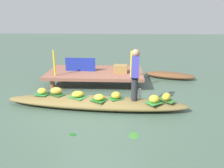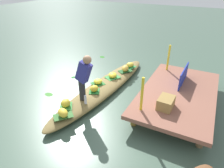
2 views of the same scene
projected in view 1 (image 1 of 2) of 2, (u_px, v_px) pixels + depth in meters
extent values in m
plane|color=#435C4B|center=(95.00, 107.00, 5.80)|extent=(40.00, 40.00, 0.00)
cube|color=#8B5645|center=(95.00, 73.00, 7.67)|extent=(3.20, 1.80, 0.10)
cylinder|color=brown|center=(52.00, 84.00, 7.11)|extent=(0.14, 0.14, 0.32)
cylinder|color=olive|center=(133.00, 86.00, 6.99)|extent=(0.14, 0.14, 0.32)
cylinder|color=#716A4E|center=(64.00, 73.00, 8.48)|extent=(0.14, 0.14, 0.32)
cylinder|color=brown|center=(132.00, 73.00, 8.36)|extent=(0.14, 0.14, 0.32)
ellipsoid|color=olive|center=(95.00, 103.00, 5.76)|extent=(4.74, 1.14, 0.26)
ellipsoid|color=brown|center=(170.00, 75.00, 8.28)|extent=(1.88, 1.04, 0.23)
cube|color=#216F2B|center=(116.00, 98.00, 5.68)|extent=(0.41, 0.39, 0.01)
ellipsoid|color=gold|center=(116.00, 95.00, 5.66)|extent=(0.26, 0.25, 0.18)
cube|color=#205323|center=(57.00, 94.00, 5.97)|extent=(0.51, 0.46, 0.01)
ellipsoid|color=gold|center=(56.00, 91.00, 5.94)|extent=(0.33, 0.22, 0.19)
cube|color=#35843D|center=(78.00, 97.00, 5.79)|extent=(0.53, 0.49, 0.01)
ellipsoid|color=yellow|center=(78.00, 94.00, 5.76)|extent=(0.39, 0.37, 0.15)
cube|color=#287E3B|center=(42.00, 94.00, 6.00)|extent=(0.40, 0.39, 0.01)
ellipsoid|color=gold|center=(42.00, 91.00, 5.97)|extent=(0.34, 0.34, 0.16)
cube|color=#368539|center=(154.00, 103.00, 5.42)|extent=(0.46, 0.44, 0.01)
ellipsoid|color=gold|center=(154.00, 99.00, 5.39)|extent=(0.32, 0.30, 0.19)
cube|color=#346A2D|center=(166.00, 100.00, 5.58)|extent=(0.50, 0.48, 0.01)
ellipsoid|color=yellow|center=(166.00, 97.00, 5.55)|extent=(0.32, 0.37, 0.18)
cube|color=#236827|center=(99.00, 100.00, 5.58)|extent=(0.46, 0.45, 0.01)
ellipsoid|color=yellow|center=(99.00, 97.00, 5.55)|extent=(0.33, 0.33, 0.15)
cylinder|color=#28282D|center=(134.00, 89.00, 5.52)|extent=(0.16, 0.16, 0.55)
cube|color=navy|center=(135.00, 68.00, 5.45)|extent=(0.21, 0.46, 0.59)
sphere|color=#9E7556|center=(136.00, 53.00, 5.47)|extent=(0.20, 0.20, 0.20)
cylinder|color=silver|center=(140.00, 93.00, 5.74)|extent=(0.06, 0.06, 0.24)
cube|color=#1B2C98|center=(80.00, 65.00, 7.61)|extent=(1.02, 0.06, 0.45)
cylinder|color=yellow|center=(54.00, 63.00, 7.02)|extent=(0.06, 0.06, 0.81)
cylinder|color=yellow|center=(131.00, 64.00, 6.91)|extent=(0.06, 0.06, 0.81)
cube|color=olive|center=(121.00, 69.00, 7.45)|extent=(0.45, 0.34, 0.26)
ellipsoid|color=#3A7D2C|center=(134.00, 135.00, 4.49)|extent=(0.23, 0.30, 0.01)
ellipsoid|color=#1A5D1D|center=(73.00, 135.00, 4.51)|extent=(0.19, 0.16, 0.01)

